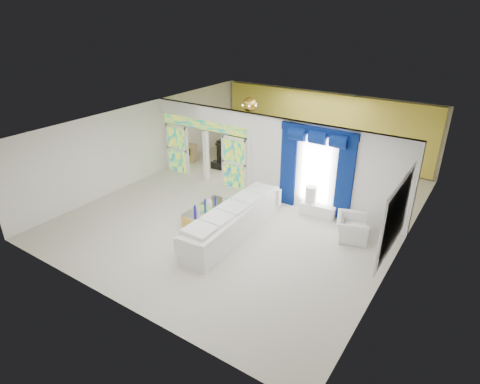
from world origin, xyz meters
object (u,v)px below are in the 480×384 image
Objects in this scene: coffee_table at (205,212)px; console_table at (318,210)px; armchair at (352,228)px; grand_piano at (242,148)px; white_sofa at (234,222)px.

coffee_table reaches higher than console_table.
armchair reaches higher than coffee_table.
coffee_table is at bearing -73.60° from grand_piano.
white_sofa is 2.18× the size of grand_piano.
white_sofa is 3.05m from console_table.
armchair is (4.44, 1.47, 0.15)m from coffee_table.
white_sofa is at bearing -123.21° from console_table.
coffee_table is 1.52× the size of console_table.
white_sofa is 1.40m from coffee_table.
armchair is 7.62m from grand_piano.
console_table is 1.10× the size of armchair.
armchair is at bearing 18.36° from coffee_table.
grand_piano is (-2.10, 5.39, 0.30)m from coffee_table.
white_sofa is 3.69× the size of console_table.
console_table is (1.67, 2.54, -0.22)m from white_sofa.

